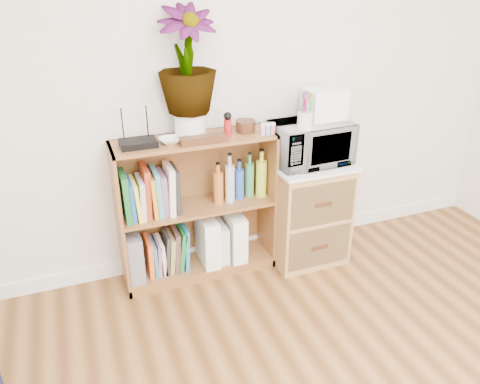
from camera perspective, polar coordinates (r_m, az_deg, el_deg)
skirting_board at (r=3.44m, az=0.02°, el=-6.33°), size 4.00×0.02×0.10m
bookshelf at (r=3.02m, az=-5.25°, el=-2.03°), size 1.00×0.30×0.95m
wicker_unit at (r=3.27m, az=7.95°, el=-2.35°), size 0.50×0.45×0.70m
microwave at (r=3.06m, az=8.61°, el=5.96°), size 0.50×0.35×0.27m
pen_cup at (r=2.87m, az=7.90°, el=8.63°), size 0.09×0.09×0.10m
small_appliance at (r=3.09m, az=10.19°, el=10.53°), size 0.24×0.20×0.19m
router at (r=2.74m, az=-12.31°, el=5.83°), size 0.21×0.14×0.04m
white_bowl at (r=2.76m, az=-8.51°, el=6.24°), size 0.13×0.13×0.03m
plant_pot at (r=2.82m, az=-6.10°, el=8.11°), size 0.18×0.18×0.16m
potted_plant at (r=2.73m, az=-6.48°, el=15.65°), size 0.33×0.33×0.60m
trinket_box at (r=2.74m, az=-4.50°, el=6.40°), size 0.28×0.07×0.04m
kokeshi_doll at (r=2.83m, az=-1.51°, el=7.79°), size 0.05×0.05×0.11m
wooden_bowl at (r=2.93m, az=0.68°, el=8.05°), size 0.12×0.12×0.07m
paint_jars at (r=2.88m, az=3.40°, el=7.61°), size 0.12×0.04×0.06m
file_box at (r=3.07m, az=-12.83°, el=-7.42°), size 0.09×0.25×0.31m
magazine_holder_left at (r=3.14m, az=-3.98°, el=-5.80°), size 0.10×0.27×0.33m
magazine_holder_mid at (r=3.18m, az=-2.58°, el=-6.05°), size 0.08×0.21×0.27m
magazine_holder_right at (r=3.19m, az=-0.71°, el=-5.23°), size 0.10×0.26×0.32m
cookbooks at (r=2.89m, az=-10.85°, el=-0.06°), size 0.34×0.20×0.31m
liquor_bottles at (r=3.04m, az=0.79°, el=1.95°), size 0.44×0.07×0.32m
lower_books at (r=3.11m, az=-8.83°, el=-7.16°), size 0.27×0.19×0.29m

